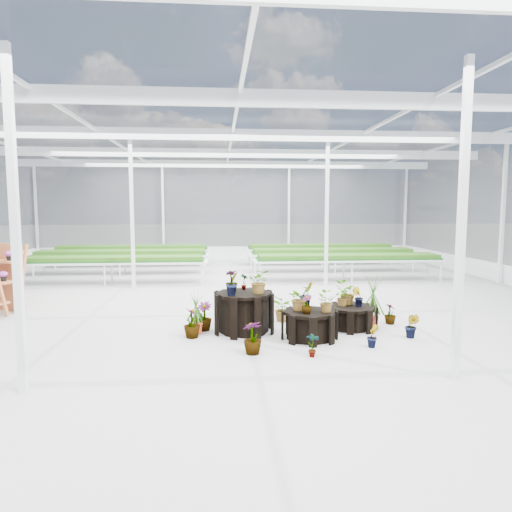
{
  "coord_description": "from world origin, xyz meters",
  "views": [
    {
      "loc": [
        -0.38,
        -10.12,
        2.45
      ],
      "look_at": [
        0.51,
        0.79,
        1.3
      ],
      "focal_mm": 32.0,
      "sensor_mm": 36.0,
      "label": 1
    }
  ],
  "objects": [
    {
      "name": "steel_frame",
      "position": [
        0.0,
        0.0,
        2.25
      ],
      "size": [
        18.0,
        24.0,
        4.5
      ],
      "primitive_type": null,
      "color": "silver",
      "rests_on": "ground"
    },
    {
      "name": "plinth_mid",
      "position": [
        1.3,
        -1.87,
        0.27
      ],
      "size": [
        1.09,
        1.09,
        0.54
      ],
      "primitive_type": "cylinder",
      "rotation": [
        0.0,
        0.0,
        -0.07
      ],
      "color": "black",
      "rests_on": "ground"
    },
    {
      "name": "greenhouse_shell",
      "position": [
        0.0,
        0.0,
        2.25
      ],
      "size": [
        18.0,
        24.0,
        4.5
      ],
      "primitive_type": null,
      "color": "white",
      "rests_on": "ground"
    },
    {
      "name": "nursery_benches",
      "position": [
        0.0,
        7.2,
        0.42
      ],
      "size": [
        16.0,
        7.0,
        0.84
      ],
      "primitive_type": null,
      "color": "silver",
      "rests_on": "ground"
    },
    {
      "name": "plinth_low",
      "position": [
        2.3,
        -1.17,
        0.23
      ],
      "size": [
        1.28,
        1.28,
        0.46
      ],
      "primitive_type": "cylinder",
      "rotation": [
        0.0,
        0.0,
        -0.3
      ],
      "color": "black",
      "rests_on": "ground"
    },
    {
      "name": "plinth_tall",
      "position": [
        0.1,
        -1.27,
        0.4
      ],
      "size": [
        1.54,
        1.54,
        0.8
      ],
      "primitive_type": "cylinder",
      "rotation": [
        0.0,
        0.0,
        0.4
      ],
      "color": "black",
      "rests_on": "ground"
    },
    {
      "name": "ground_plane",
      "position": [
        0.0,
        0.0,
        0.0
      ],
      "size": [
        24.0,
        24.0,
        0.0
      ],
      "primitive_type": "plane",
      "color": "gray",
      "rests_on": "ground"
    },
    {
      "name": "nursery_plants",
      "position": [
        1.12,
        -1.29,
        0.54
      ],
      "size": [
        4.53,
        2.83,
        1.28
      ],
      "color": "#265012",
      "rests_on": "ground"
    }
  ]
}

